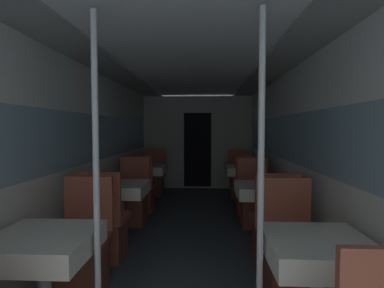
{
  "coord_description": "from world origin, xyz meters",
  "views": [
    {
      "loc": [
        0.18,
        -0.91,
        1.41
      ],
      "look_at": [
        0.03,
        2.54,
        1.23
      ],
      "focal_mm": 28.0,
      "sensor_mm": 36.0,
      "label": 1
    }
  ],
  "objects_px": {
    "chair_left_far_1": "(133,204)",
    "support_pole_left_0": "(96,179)",
    "dining_table_right_2": "(244,171)",
    "chair_right_near_2": "(248,196)",
    "chair_left_far_2": "(154,182)",
    "dining_table_right_0": "(318,254)",
    "chair_left_far_0": "(82,257)",
    "chair_left_near_2": "(141,195)",
    "chair_right_far_1": "(254,205)",
    "chair_right_far_0": "(290,260)",
    "dining_table_left_0": "(43,249)",
    "dining_table_left_1": "(121,191)",
    "dining_table_left_2": "(148,171)",
    "support_pole_right_0": "(261,180)",
    "chair_right_far_2": "(240,182)",
    "chair_right_near_1": "(273,235)",
    "chair_left_near_1": "(105,232)",
    "dining_table_right_1": "(263,192)"
  },
  "relations": [
    {
      "from": "chair_left_far_1",
      "to": "support_pole_left_0",
      "type": "bearing_deg",
      "value": 98.53
    },
    {
      "from": "dining_table_right_2",
      "to": "chair_right_near_2",
      "type": "bearing_deg",
      "value": -90.0
    },
    {
      "from": "chair_left_far_2",
      "to": "dining_table_right_0",
      "type": "height_order",
      "value": "chair_left_far_2"
    },
    {
      "from": "chair_left_far_0",
      "to": "chair_left_far_2",
      "type": "xyz_separation_m",
      "value": [
        0.0,
        3.66,
        0.0
      ]
    },
    {
      "from": "chair_left_near_2",
      "to": "chair_right_far_1",
      "type": "xyz_separation_m",
      "value": [
        1.79,
        -0.62,
        0.0
      ]
    },
    {
      "from": "chair_right_far_0",
      "to": "chair_right_near_2",
      "type": "height_order",
      "value": "same"
    },
    {
      "from": "dining_table_left_0",
      "to": "dining_table_left_1",
      "type": "height_order",
      "value": "same"
    },
    {
      "from": "dining_table_left_0",
      "to": "dining_table_left_2",
      "type": "xyz_separation_m",
      "value": [
        0.0,
        3.66,
        0.0
      ]
    },
    {
      "from": "dining_table_left_0",
      "to": "chair_right_near_2",
      "type": "bearing_deg",
      "value": 59.61
    },
    {
      "from": "support_pole_right_0",
      "to": "dining_table_left_2",
      "type": "bearing_deg",
      "value": 111.28
    },
    {
      "from": "chair_left_far_0",
      "to": "dining_table_right_0",
      "type": "distance_m",
      "value": 1.92
    },
    {
      "from": "chair_right_far_0",
      "to": "chair_right_far_2",
      "type": "xyz_separation_m",
      "value": [
        0.0,
        3.66,
        0.0
      ]
    },
    {
      "from": "chair_left_far_0",
      "to": "chair_left_far_2",
      "type": "bearing_deg",
      "value": -90.0
    },
    {
      "from": "chair_left_far_0",
      "to": "chair_right_far_2",
      "type": "xyz_separation_m",
      "value": [
        1.79,
        3.66,
        0.0
      ]
    },
    {
      "from": "chair_left_far_0",
      "to": "chair_right_near_1",
      "type": "relative_size",
      "value": 1.0
    },
    {
      "from": "chair_left_near_1",
      "to": "chair_right_far_1",
      "type": "relative_size",
      "value": 1.0
    },
    {
      "from": "chair_left_far_1",
      "to": "dining_table_right_1",
      "type": "relative_size",
      "value": 1.36
    },
    {
      "from": "dining_table_left_2",
      "to": "dining_table_left_0",
      "type": "bearing_deg",
      "value": -90.0
    },
    {
      "from": "support_pole_left_0",
      "to": "chair_right_near_1",
      "type": "xyz_separation_m",
      "value": [
        1.43,
        1.22,
        -0.79
      ]
    },
    {
      "from": "chair_left_near_1",
      "to": "chair_right_far_2",
      "type": "xyz_separation_m",
      "value": [
        1.79,
        3.04,
        0.0
      ]
    },
    {
      "from": "chair_left_far_0",
      "to": "dining_table_right_2",
      "type": "height_order",
      "value": "chair_left_far_0"
    },
    {
      "from": "dining_table_left_1",
      "to": "chair_right_near_1",
      "type": "relative_size",
      "value": 0.74
    },
    {
      "from": "dining_table_right_0",
      "to": "chair_right_near_2",
      "type": "height_order",
      "value": "chair_right_near_2"
    },
    {
      "from": "dining_table_right_0",
      "to": "chair_right_far_2",
      "type": "height_order",
      "value": "chair_right_far_2"
    },
    {
      "from": "dining_table_left_0",
      "to": "chair_left_far_1",
      "type": "bearing_deg",
      "value": 90.0
    },
    {
      "from": "dining_table_left_0",
      "to": "dining_table_right_1",
      "type": "height_order",
      "value": "same"
    },
    {
      "from": "chair_left_far_1",
      "to": "chair_left_near_2",
      "type": "height_order",
      "value": "same"
    },
    {
      "from": "dining_table_left_0",
      "to": "support_pole_right_0",
      "type": "height_order",
      "value": "support_pole_right_0"
    },
    {
      "from": "dining_table_left_0",
      "to": "dining_table_left_2",
      "type": "distance_m",
      "value": 3.66
    },
    {
      "from": "chair_left_near_1",
      "to": "dining_table_left_2",
      "type": "xyz_separation_m",
      "value": [
        0.0,
        2.44,
        0.32
      ]
    },
    {
      "from": "dining_table_left_2",
      "to": "chair_left_near_1",
      "type": "bearing_deg",
      "value": -90.0
    },
    {
      "from": "support_pole_left_0",
      "to": "chair_left_far_1",
      "type": "bearing_deg",
      "value": 98.53
    },
    {
      "from": "dining_table_right_1",
      "to": "chair_right_far_2",
      "type": "height_order",
      "value": "chair_right_far_2"
    },
    {
      "from": "dining_table_right_2",
      "to": "chair_left_far_0",
      "type": "bearing_deg",
      "value": -120.39
    },
    {
      "from": "chair_right_far_0",
      "to": "chair_right_near_2",
      "type": "relative_size",
      "value": 1.0
    },
    {
      "from": "dining_table_right_1",
      "to": "chair_left_near_2",
      "type": "bearing_deg",
      "value": 145.65
    },
    {
      "from": "chair_right_far_1",
      "to": "chair_left_far_1",
      "type": "bearing_deg",
      "value": 0.0
    },
    {
      "from": "chair_right_near_1",
      "to": "dining_table_right_0",
      "type": "bearing_deg",
      "value": -90.0
    },
    {
      "from": "dining_table_left_0",
      "to": "chair_left_near_2",
      "type": "xyz_separation_m",
      "value": [
        0.0,
        3.06,
        -0.32
      ]
    },
    {
      "from": "dining_table_left_1",
      "to": "dining_table_left_2",
      "type": "height_order",
      "value": "same"
    },
    {
      "from": "dining_table_right_0",
      "to": "chair_right_near_2",
      "type": "distance_m",
      "value": 3.07
    },
    {
      "from": "chair_left_near_1",
      "to": "dining_table_right_0",
      "type": "distance_m",
      "value": 2.19
    },
    {
      "from": "support_pole_left_0",
      "to": "chair_right_near_1",
      "type": "relative_size",
      "value": 2.23
    },
    {
      "from": "support_pole_left_0",
      "to": "dining_table_left_2",
      "type": "relative_size",
      "value": 3.03
    },
    {
      "from": "support_pole_left_0",
      "to": "dining_table_left_2",
      "type": "bearing_deg",
      "value": 95.7
    },
    {
      "from": "chair_left_far_2",
      "to": "dining_table_right_2",
      "type": "height_order",
      "value": "chair_left_far_2"
    },
    {
      "from": "dining_table_left_1",
      "to": "chair_left_far_1",
      "type": "distance_m",
      "value": 0.68
    },
    {
      "from": "chair_left_far_0",
      "to": "dining_table_right_1",
      "type": "relative_size",
      "value": 1.36
    },
    {
      "from": "chair_left_near_1",
      "to": "chair_left_far_2",
      "type": "distance_m",
      "value": 3.04
    },
    {
      "from": "chair_right_near_2",
      "to": "chair_left_far_2",
      "type": "bearing_deg",
      "value": 145.91
    }
  ]
}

